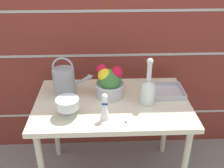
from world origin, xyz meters
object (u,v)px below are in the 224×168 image
Objects in this scene: figurine_vase at (105,109)px; flower_planter at (109,83)px; wire_tray at (163,92)px; crystal_pedestal_bowl at (67,104)px; glass_decanter at (148,89)px; watering_can at (65,81)px.

flower_planter is at bearing 82.35° from figurine_vase.
flower_planter is 1.32× the size of figurine_vase.
figurine_vase reaches higher than wire_tray.
crystal_pedestal_bowl is at bearing 168.38° from figurine_vase.
glass_decanter is at bearing -24.34° from flower_planter.
watering_can is 0.27m from crystal_pedestal_bowl.
flower_planter is 0.29m from glass_decanter.
watering_can is at bearing 100.14° from crystal_pedestal_bowl.
wire_tray is (0.14, 0.13, -0.10)m from glass_decanter.
flower_planter is at bearing -5.66° from watering_can.
watering_can is 0.33m from flower_planter.
flower_planter is at bearing 155.66° from glass_decanter.
figurine_vase is (-0.04, -0.28, -0.03)m from flower_planter.
flower_planter is at bearing -177.99° from wire_tray.
figurine_vase reaches higher than crystal_pedestal_bowl.
watering_can is 0.43m from figurine_vase.
watering_can reaches higher than wire_tray.
figurine_vase is 0.54m from wire_tray.
crystal_pedestal_bowl is 0.86× the size of figurine_vase.
watering_can is 0.89× the size of glass_decanter.
watering_can reaches higher than flower_planter.
glass_decanter is at bearing 29.04° from figurine_vase.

